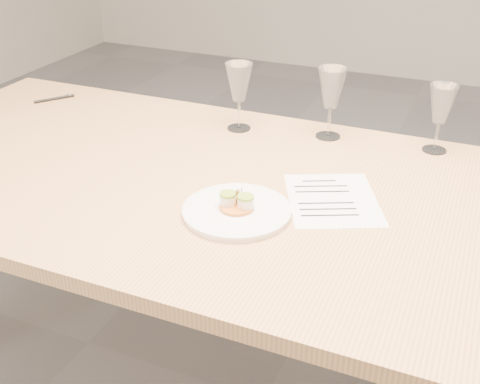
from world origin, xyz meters
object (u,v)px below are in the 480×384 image
at_px(recipe_sheet, 332,199).
at_px(wine_glass_2, 442,106).
at_px(dinner_plate, 237,210).
at_px(dining_table, 270,214).
at_px(ballpoint_pen, 54,99).
at_px(wine_glass_0, 239,84).
at_px(wine_glass_1, 331,89).

distance_m(recipe_sheet, wine_glass_2, 0.46).
xyz_separation_m(dinner_plate, recipe_sheet, (0.19, 0.16, -0.01)).
distance_m(dinner_plate, recipe_sheet, 0.25).
bearing_deg(dining_table, wine_glass_2, 49.95).
xyz_separation_m(ballpoint_pen, wine_glass_0, (0.70, 0.01, 0.14)).
height_order(dining_table, wine_glass_2, wine_glass_2).
relative_size(recipe_sheet, ballpoint_pen, 2.83).
relative_size(recipe_sheet, wine_glass_1, 1.59).
xyz_separation_m(recipe_sheet, wine_glass_1, (-0.12, 0.38, 0.15)).
xyz_separation_m(dining_table, wine_glass_2, (0.35, 0.42, 0.21)).
height_order(wine_glass_1, wine_glass_2, wine_glass_1).
distance_m(wine_glass_1, wine_glass_2, 0.31).
xyz_separation_m(recipe_sheet, wine_glass_0, (-0.39, 0.33, 0.15)).
bearing_deg(wine_glass_0, ballpoint_pen, -178.88).
bearing_deg(recipe_sheet, wine_glass_0, 115.12).
distance_m(wine_glass_0, wine_glass_2, 0.59).
xyz_separation_m(ballpoint_pen, wine_glass_1, (0.98, 0.06, 0.15)).
xyz_separation_m(dining_table, wine_glass_0, (-0.24, 0.35, 0.21)).
height_order(dinner_plate, wine_glass_1, wine_glass_1).
distance_m(dinner_plate, ballpoint_pen, 1.02).
relative_size(dinner_plate, recipe_sheet, 0.76).
height_order(ballpoint_pen, wine_glass_2, wine_glass_2).
relative_size(wine_glass_0, wine_glass_2, 1.06).
relative_size(recipe_sheet, wine_glass_0, 1.63).
relative_size(wine_glass_0, wine_glass_1, 0.98).
distance_m(ballpoint_pen, wine_glass_0, 0.72).
height_order(recipe_sheet, wine_glass_2, wine_glass_2).
xyz_separation_m(dining_table, dinner_plate, (-0.03, -0.14, 0.08)).
relative_size(dining_table, wine_glass_1, 11.21).
bearing_deg(wine_glass_2, recipe_sheet, -115.71).
bearing_deg(ballpoint_pen, wine_glass_0, -52.74).
bearing_deg(dinner_plate, wine_glass_0, 112.71).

